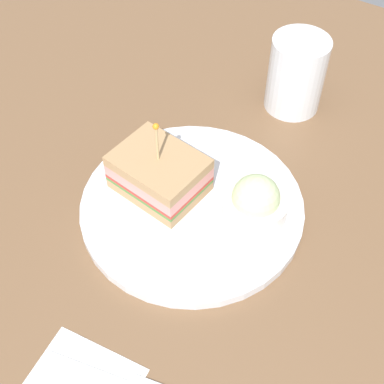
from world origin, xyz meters
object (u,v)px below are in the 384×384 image
object	(u,v)px
plate	(192,206)
fork	(128,384)
coleslaw_bowl	(255,202)
sandwich_half_center	(161,172)
drink_glass	(296,78)

from	to	relation	value
plate	fork	size ratio (longest dim) A/B	1.95
coleslaw_bowl	plate	bearing A→B (deg)	-159.16
plate	fork	bearing A→B (deg)	-74.06
plate	coleslaw_bowl	bearing A→B (deg)	20.84
plate	coleslaw_bowl	size ratio (longest dim) A/B	3.46
fork	sandwich_half_center	bearing A→B (deg)	116.35
plate	coleslaw_bowl	distance (cm)	7.57
coleslaw_bowl	drink_glass	world-z (taller)	drink_glass
sandwich_half_center	fork	bearing A→B (deg)	-63.65
plate	fork	distance (cm)	21.17
plate	fork	xyz separation A→B (cm)	(5.81, -20.35, -0.44)
plate	sandwich_half_center	size ratio (longest dim) A/B	2.39
drink_glass	fork	distance (cm)	43.70
coleslaw_bowl	drink_glass	xyz separation A→B (cm)	(-4.88, 20.42, 1.26)
sandwich_half_center	coleslaw_bowl	distance (cm)	11.28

